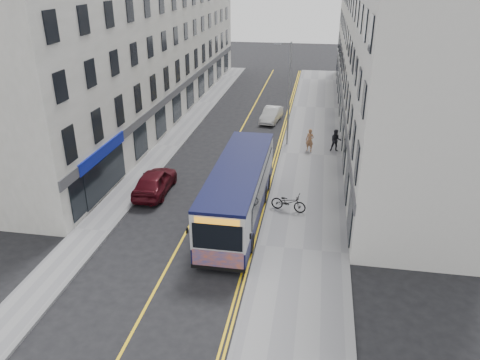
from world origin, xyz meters
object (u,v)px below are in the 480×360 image
at_px(bicycle, 288,202).
at_px(pedestrian_far, 336,141).
at_px(city_bus, 239,190).
at_px(car_maroon, 155,181).
at_px(car_white, 271,115).
at_px(streetlamp, 288,91).
at_px(pedestrian_near, 310,140).

relative_size(bicycle, pedestrian_far, 1.21).
bearing_deg(city_bus, car_maroon, 157.92).
relative_size(city_bus, car_white, 2.84).
bearing_deg(streetlamp, city_bus, -97.60).
distance_m(city_bus, car_white, 18.54).
bearing_deg(car_maroon, streetlamp, -127.22).
bearing_deg(bicycle, city_bus, 125.16).
bearing_deg(car_white, car_maroon, -101.38).
relative_size(city_bus, bicycle, 5.42).
bearing_deg(pedestrian_near, city_bus, -87.62).
distance_m(streetlamp, pedestrian_near, 4.10).
distance_m(pedestrian_far, car_white, 9.13).
bearing_deg(car_maroon, car_white, -109.88).
height_order(bicycle, pedestrian_far, pedestrian_far).
bearing_deg(car_white, pedestrian_far, -44.05).
bearing_deg(streetlamp, car_maroon, -126.21).
height_order(city_bus, pedestrian_far, city_bus).
distance_m(streetlamp, pedestrian_far, 5.23).
bearing_deg(car_white, pedestrian_near, -55.93).
height_order(city_bus, car_white, city_bus).
xyz_separation_m(streetlamp, pedestrian_near, (1.88, -1.32, -3.39)).
distance_m(bicycle, car_white, 17.62).
xyz_separation_m(pedestrian_near, car_white, (-3.72, 7.44, -0.34)).
bearing_deg(city_bus, pedestrian_near, 72.32).
relative_size(pedestrian_far, car_maroon, 0.37).
bearing_deg(bicycle, car_white, 21.94).
bearing_deg(pedestrian_far, city_bus, -117.73).
height_order(pedestrian_near, car_maroon, pedestrian_near).
bearing_deg(pedestrian_near, car_white, 136.64).
relative_size(streetlamp, car_maroon, 1.75).
xyz_separation_m(car_white, car_maroon, (-5.53, -16.19, 0.13)).
xyz_separation_m(bicycle, car_maroon, (-8.41, 1.20, 0.12)).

